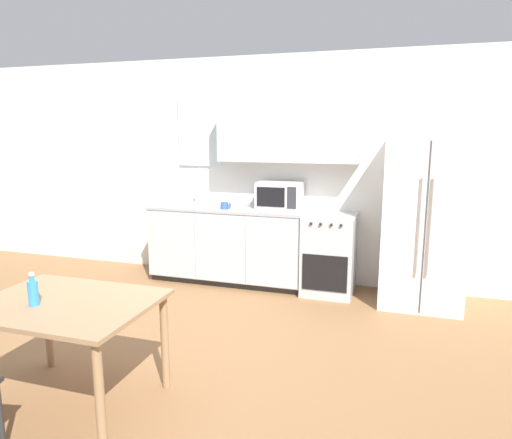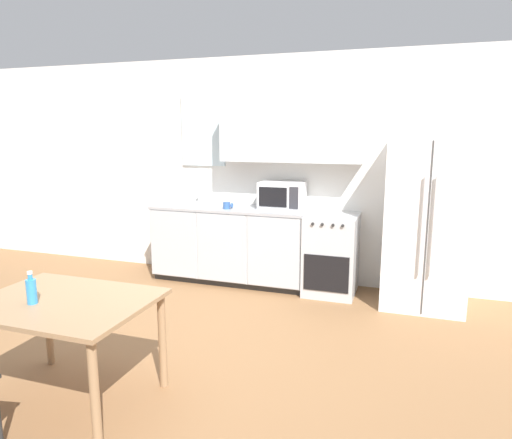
{
  "view_description": "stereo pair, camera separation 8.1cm",
  "coord_description": "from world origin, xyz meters",
  "px_view_note": "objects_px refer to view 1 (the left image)",
  "views": [
    {
      "loc": [
        1.54,
        -3.26,
        1.82
      ],
      "look_at": [
        0.36,
        0.52,
        1.05
      ],
      "focal_mm": 32.0,
      "sensor_mm": 36.0,
      "label": 1
    },
    {
      "loc": [
        1.62,
        -3.23,
        1.82
      ],
      "look_at": [
        0.36,
        0.52,
        1.05
      ],
      "focal_mm": 32.0,
      "sensor_mm": 36.0,
      "label": 2
    }
  ],
  "objects_px": {
    "oven_range": "(329,254)",
    "drink_bottle": "(33,292)",
    "coffee_mug": "(225,206)",
    "microwave": "(280,195)",
    "refrigerator": "(423,222)",
    "dining_table": "(66,316)"
  },
  "relations": [
    {
      "from": "coffee_mug",
      "to": "drink_bottle",
      "type": "distance_m",
      "value": 2.72
    },
    {
      "from": "oven_range",
      "to": "drink_bottle",
      "type": "distance_m",
      "value": 3.21
    },
    {
      "from": "drink_bottle",
      "to": "microwave",
      "type": "bearing_deg",
      "value": 73.95
    },
    {
      "from": "microwave",
      "to": "oven_range",
      "type": "bearing_deg",
      "value": -9.97
    },
    {
      "from": "coffee_mug",
      "to": "dining_table",
      "type": "xyz_separation_m",
      "value": [
        -0.11,
        -2.59,
        -0.34
      ]
    },
    {
      "from": "coffee_mug",
      "to": "drink_bottle",
      "type": "bearing_deg",
      "value": -95.33
    },
    {
      "from": "oven_range",
      "to": "coffee_mug",
      "type": "height_order",
      "value": "coffee_mug"
    },
    {
      "from": "microwave",
      "to": "drink_bottle",
      "type": "distance_m",
      "value": 3.08
    },
    {
      "from": "coffee_mug",
      "to": "drink_bottle",
      "type": "height_order",
      "value": "coffee_mug"
    },
    {
      "from": "coffee_mug",
      "to": "oven_range",
      "type": "bearing_deg",
      "value": 6.45
    },
    {
      "from": "oven_range",
      "to": "dining_table",
      "type": "bearing_deg",
      "value": -115.89
    },
    {
      "from": "microwave",
      "to": "dining_table",
      "type": "bearing_deg",
      "value": -103.99
    },
    {
      "from": "oven_range",
      "to": "drink_bottle",
      "type": "xyz_separation_m",
      "value": [
        -1.46,
        -2.84,
        0.37
      ]
    },
    {
      "from": "refrigerator",
      "to": "microwave",
      "type": "xyz_separation_m",
      "value": [
        -1.59,
        0.16,
        0.2
      ]
    },
    {
      "from": "refrigerator",
      "to": "coffee_mug",
      "type": "distance_m",
      "value": 2.19
    },
    {
      "from": "microwave",
      "to": "dining_table",
      "type": "distance_m",
      "value": 2.95
    },
    {
      "from": "drink_bottle",
      "to": "coffee_mug",
      "type": "bearing_deg",
      "value": 84.67
    },
    {
      "from": "drink_bottle",
      "to": "refrigerator",
      "type": "bearing_deg",
      "value": 48.73
    },
    {
      "from": "refrigerator",
      "to": "dining_table",
      "type": "bearing_deg",
      "value": -130.75
    },
    {
      "from": "dining_table",
      "to": "refrigerator",
      "type": "bearing_deg",
      "value": 49.25
    },
    {
      "from": "dining_table",
      "to": "drink_bottle",
      "type": "xyz_separation_m",
      "value": [
        -0.14,
        -0.11,
        0.19
      ]
    },
    {
      "from": "dining_table",
      "to": "coffee_mug",
      "type": "bearing_deg",
      "value": 87.55
    }
  ]
}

